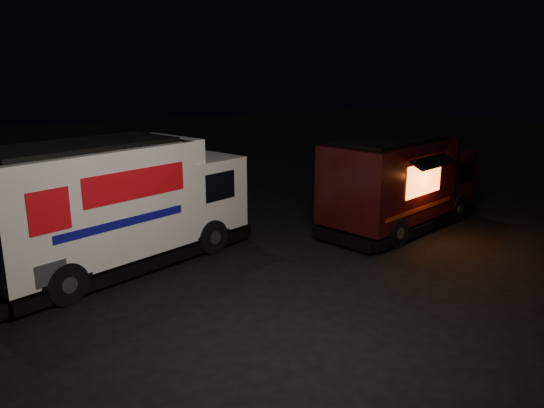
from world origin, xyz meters
The scene contains 3 objects.
ground centered at (0.00, 0.00, 0.00)m, with size 80.00×80.00×0.00m, color black.
white_truck centered at (-1.89, 2.68, 1.64)m, with size 7.21×2.46×3.27m, color white, non-canonical shape.
red_truck centered at (6.67, 1.61, 1.45)m, with size 6.23×2.29×2.90m, color #34090F, non-canonical shape.
Camera 1 is at (-5.05, -10.44, 5.01)m, focal length 35.00 mm.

